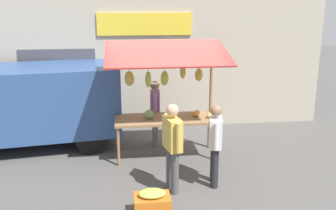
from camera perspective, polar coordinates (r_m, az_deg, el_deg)
name	(u,v)px	position (r m, az deg, el deg)	size (l,w,h in m)	color
ground_plane	(166,156)	(8.54, -0.25, -7.59)	(40.00, 40.00, 0.00)	#514F4C
street_backdrop	(154,64)	(10.18, -2.03, 6.09)	(9.00, 0.30, 3.40)	#B2A893
market_stall	(166,88)	(8.11, -0.28, 2.60)	(2.50, 1.46, 2.50)	olive
vendor_with_sunhat	(155,108)	(8.93, -1.95, -0.43)	(0.40, 0.67, 1.55)	#726656
shopper_in_grey_tee	(172,142)	(6.72, 0.66, -5.51)	(0.31, 0.68, 1.61)	#4C4C51
shopper_in_striped_shirt	(215,140)	(7.02, 7.03, -5.23)	(0.31, 0.66, 1.53)	#232328
parked_van	(12,101)	(9.38, -22.16, 0.58)	(4.61, 2.43, 1.88)	#2D4C84
produce_crate_near	(152,203)	(6.28, -2.36, -14.44)	(0.57, 0.41, 0.44)	#D1661E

